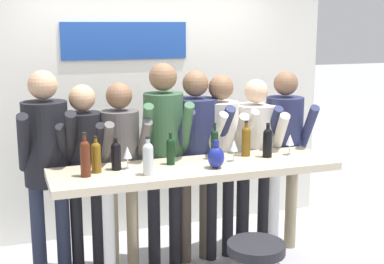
% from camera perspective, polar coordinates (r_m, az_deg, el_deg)
% --- Properties ---
extents(back_wall, '(3.87, 0.12, 2.90)m').
position_cam_1_polar(back_wall, '(5.48, -4.78, 4.31)').
color(back_wall, silver).
rests_on(back_wall, ground_plane).
extents(tasting_table, '(2.27, 0.62, 1.04)m').
position_cam_1_polar(tasting_table, '(4.25, 0.42, -5.71)').
color(tasting_table, beige).
rests_on(tasting_table, ground_plane).
extents(person_far_left, '(0.44, 0.55, 1.78)m').
position_cam_1_polar(person_far_left, '(4.46, -15.25, -2.27)').
color(person_far_left, '#23283D').
rests_on(person_far_left, ground_plane).
extents(person_left, '(0.45, 0.56, 1.66)m').
position_cam_1_polar(person_left, '(4.51, -11.40, -2.88)').
color(person_left, black).
rests_on(person_left, ground_plane).
extents(person_center_left, '(0.39, 0.51, 1.67)m').
position_cam_1_polar(person_center_left, '(4.50, -7.59, -2.66)').
color(person_center_left, gray).
rests_on(person_center_left, ground_plane).
extents(person_center, '(0.46, 0.59, 1.82)m').
position_cam_1_polar(person_center, '(4.58, -3.02, -1.11)').
color(person_center, black).
rests_on(person_center, ground_plane).
extents(person_center_right, '(0.48, 0.57, 1.74)m').
position_cam_1_polar(person_center_right, '(4.71, 0.42, -1.50)').
color(person_center_right, '#473D33').
rests_on(person_center_right, ground_plane).
extents(person_right, '(0.43, 0.55, 1.70)m').
position_cam_1_polar(person_right, '(4.77, 3.11, -1.50)').
color(person_right, black).
rests_on(person_right, ground_plane).
extents(person_far_right, '(0.51, 0.60, 1.65)m').
position_cam_1_polar(person_far_right, '(4.92, 6.75, -1.75)').
color(person_far_right, black).
rests_on(person_far_right, ground_plane).
extents(person_rightmost, '(0.47, 0.58, 1.71)m').
position_cam_1_polar(person_rightmost, '(5.05, 9.80, -0.91)').
color(person_rightmost, gray).
rests_on(person_rightmost, ground_plane).
extents(wine_bottle_0, '(0.07, 0.07, 0.33)m').
position_cam_1_polar(wine_bottle_0, '(3.94, -11.33, -2.59)').
color(wine_bottle_0, '#4C1E0F').
rests_on(wine_bottle_0, tasting_table).
extents(wine_bottle_1, '(0.07, 0.07, 0.28)m').
position_cam_1_polar(wine_bottle_1, '(4.04, -10.20, -2.50)').
color(wine_bottle_1, brown).
rests_on(wine_bottle_1, tasting_table).
extents(wine_bottle_2, '(0.08, 0.08, 0.29)m').
position_cam_1_polar(wine_bottle_2, '(3.92, -4.71, -2.70)').
color(wine_bottle_2, '#B7BCC1').
rests_on(wine_bottle_2, tasting_table).
extents(wine_bottle_3, '(0.07, 0.07, 0.30)m').
position_cam_1_polar(wine_bottle_3, '(4.49, 5.79, -0.83)').
color(wine_bottle_3, brown).
rests_on(wine_bottle_3, tasting_table).
extents(wine_bottle_4, '(0.07, 0.07, 0.25)m').
position_cam_1_polar(wine_bottle_4, '(4.09, -8.11, -2.40)').
color(wine_bottle_4, black).
rests_on(wine_bottle_4, tasting_table).
extents(wine_bottle_5, '(0.08, 0.08, 0.29)m').
position_cam_1_polar(wine_bottle_5, '(4.47, 8.07, -0.99)').
color(wine_bottle_5, black).
rests_on(wine_bottle_5, tasting_table).
extents(wine_bottle_6, '(0.06, 0.06, 0.30)m').
position_cam_1_polar(wine_bottle_6, '(4.36, 2.43, -1.18)').
color(wine_bottle_6, black).
rests_on(wine_bottle_6, tasting_table).
extents(wine_bottle_7, '(0.07, 0.07, 0.26)m').
position_cam_1_polar(wine_bottle_7, '(4.20, -2.29, -1.92)').
color(wine_bottle_7, black).
rests_on(wine_bottle_7, tasting_table).
extents(wine_glass_0, '(0.07, 0.07, 0.18)m').
position_cam_1_polar(wine_glass_0, '(4.58, 10.41, -0.89)').
color(wine_glass_0, silver).
rests_on(wine_glass_0, tasting_table).
extents(wine_glass_1, '(0.07, 0.07, 0.18)m').
position_cam_1_polar(wine_glass_1, '(4.31, 4.47, -1.52)').
color(wine_glass_1, silver).
rests_on(wine_glass_1, tasting_table).
extents(wine_glass_2, '(0.07, 0.07, 0.18)m').
position_cam_1_polar(wine_glass_2, '(4.10, -6.91, -2.24)').
color(wine_glass_2, silver).
rests_on(wine_glass_2, tasting_table).
extents(decorative_vase, '(0.13, 0.13, 0.22)m').
position_cam_1_polar(decorative_vase, '(4.11, 2.58, -2.67)').
color(decorative_vase, navy).
rests_on(decorative_vase, tasting_table).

